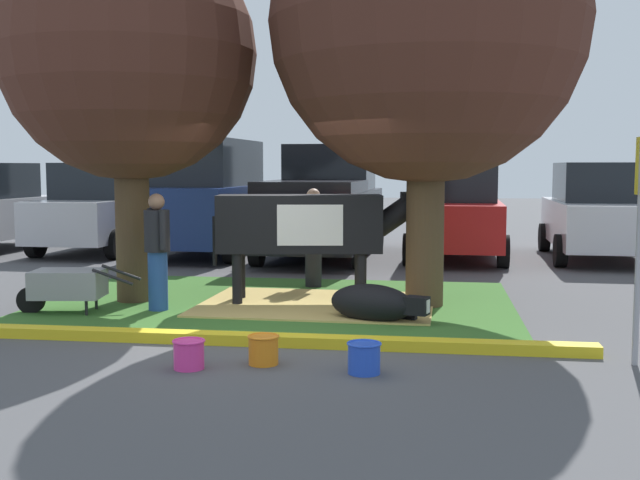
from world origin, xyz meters
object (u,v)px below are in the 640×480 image
Objects in this scene: shade_tree_left at (129,55)px; bucket_pink at (189,354)px; pickup_truck_black at (324,205)px; person_visitor_near at (157,249)px; hatchback_white at (597,212)px; wheelbarrow at (66,285)px; suv_dark_grey at (208,197)px; bucket_orange at (263,349)px; sedan_silver at (104,208)px; calf_lying at (374,303)px; person_handler at (313,235)px; shade_tree_right at (428,25)px; cow_holstein at (307,224)px; sedan_red at (456,212)px; bucket_blue at (364,357)px.

bucket_pink is (1.93, -3.46, -3.35)m from shade_tree_left.
person_visitor_near is at bearing -101.26° from pickup_truck_black.
pickup_truck_black is at bearing -176.18° from hatchback_white.
wheelbarrow is 0.35× the size of suv_dark_grey.
shade_tree_left is at bearing -140.37° from hatchback_white.
sedan_silver is at bearing 121.57° from bucket_orange.
shade_tree_left is 3.99× the size of calf_lying.
person_handler is 0.36× the size of sedan_silver.
shade_tree_right is 1.35× the size of sedan_silver.
calf_lying is 4.07m from wheelbarrow.
person_handler reaches higher than person_visitor_near.
suv_dark_grey is at bearing -6.33° from sedan_silver.
shade_tree_left reaches higher than cow_holstein.
person_handler is at bearing 42.75° from wheelbarrow.
hatchback_white is (7.62, 6.31, -2.51)m from shade_tree_left.
shade_tree_left is 1.14× the size of suv_dark_grey.
sedan_silver reaches higher than calf_lying.
sedan_silver is 1.00× the size of hatchback_white.
calf_lying is at bearing -49.34° from cow_holstein.
suv_dark_grey is 2.57m from pickup_truck_black.
pickup_truck_black reaches higher than bucket_orange.
wheelbarrow is at bearing -163.72° from person_visitor_near.
wheelbarrow is 5.11× the size of bucket_orange.
pickup_truck_black is at bearing 111.31° from shade_tree_right.
shade_tree_left is at bearing -127.89° from sedan_red.
shade_tree_left reaches higher than sedan_silver.
cow_holstein is 9.47× the size of bucket_blue.
sedan_red is at bearing -1.53° from sedan_silver.
bucket_blue is 9.54m from sedan_red.
sedan_silver is at bearing -179.79° from hatchback_white.
suv_dark_grey is (-3.00, 4.30, 0.42)m from person_handler.
calf_lying is 0.82× the size of wheelbarrow.
suv_dark_grey is (-0.66, 5.99, -2.23)m from shade_tree_left.
wheelbarrow is at bearing -118.89° from shade_tree_left.
shade_tree_right is at bearing -50.21° from suv_dark_grey.
calf_lying is at bearing -6.26° from person_visitor_near.
calf_lying reaches higher than bucket_pink.
person_visitor_near is at bearing 173.74° from calf_lying.
sedan_red is (1.10, 9.44, 0.83)m from bucket_blue.
person_visitor_near reaches higher than bucket_blue.
sedan_silver is (-6.73, 7.24, 0.75)m from calf_lying.
shade_tree_right is at bearing 63.46° from calf_lying.
suv_dark_grey is at bearing 178.69° from pickup_truck_black.
bucket_pink is (2.47, -2.48, -0.24)m from wheelbarrow.
calf_lying is 2.97m from person_handler.
calf_lying is 0.84× the size of person_handler.
person_handler reaches higher than bucket_pink.
shade_tree_right is 3.79× the size of person_visitor_near.
person_handler is at bearing 93.07° from bucket_orange.
pickup_truck_black reaches higher than sedan_red.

